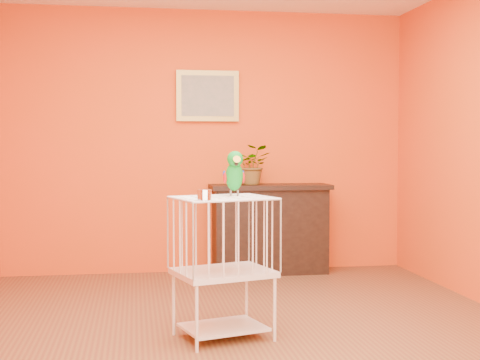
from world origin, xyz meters
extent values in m
plane|color=brown|center=(0.00, 0.00, 0.00)|extent=(4.50, 4.50, 0.00)
plane|color=#E64715|center=(0.00, 2.25, 1.30)|extent=(4.00, 0.00, 4.00)
plane|color=#E64715|center=(0.00, -2.25, 1.30)|extent=(4.00, 0.00, 4.00)
cube|color=black|center=(0.60, 2.05, 0.42)|extent=(1.11, 0.37, 0.83)
cube|color=black|center=(0.60, 2.05, 0.85)|extent=(1.18, 0.42, 0.05)
cube|color=black|center=(0.60, 1.88, 0.42)|extent=(0.77, 0.02, 0.42)
cube|color=#501716|center=(0.37, 2.00, 0.32)|extent=(0.05, 0.17, 0.26)
cube|color=#274221|center=(0.44, 2.00, 0.32)|extent=(0.05, 0.17, 0.26)
cube|color=#501716|center=(0.52, 2.00, 0.32)|extent=(0.05, 0.17, 0.26)
cube|color=#274221|center=(0.61, 2.00, 0.32)|extent=(0.05, 0.17, 0.26)
cube|color=#501716|center=(0.71, 2.00, 0.32)|extent=(0.05, 0.17, 0.26)
imported|color=#26722D|center=(0.42, 2.04, 1.03)|extent=(0.45, 0.47, 0.30)
cube|color=#A78C3B|center=(0.00, 2.22, 1.75)|extent=(0.62, 0.03, 0.50)
cube|color=gray|center=(0.00, 2.21, 1.75)|extent=(0.52, 0.01, 0.40)
cube|color=silver|center=(-0.15, -0.11, 0.07)|extent=(0.60, 0.52, 0.02)
cube|color=silver|center=(-0.15, -0.11, 0.43)|extent=(0.70, 0.61, 0.04)
cube|color=silver|center=(-0.15, -0.11, 0.92)|extent=(0.70, 0.61, 0.01)
cylinder|color=silver|center=(-0.35, -0.38, 0.21)|extent=(0.02, 0.02, 0.41)
cylinder|color=silver|center=(0.16, -0.23, 0.21)|extent=(0.02, 0.02, 0.41)
cylinder|color=silver|center=(-0.47, 0.02, 0.21)|extent=(0.02, 0.02, 0.41)
cylinder|color=silver|center=(0.05, 0.17, 0.21)|extent=(0.02, 0.02, 0.41)
cylinder|color=silver|center=(-0.30, -0.35, 0.96)|extent=(0.09, 0.09, 0.06)
cylinder|color=#59544C|center=(-0.09, -0.03, 0.95)|extent=(0.01, 0.01, 0.04)
cylinder|color=#59544C|center=(-0.05, -0.03, 0.95)|extent=(0.01, 0.01, 0.04)
ellipsoid|color=#0C8A23|center=(-0.07, -0.03, 1.06)|extent=(0.12, 0.17, 0.22)
ellipsoid|color=#0C8A23|center=(-0.07, -0.06, 1.17)|extent=(0.11, 0.11, 0.11)
cone|color=#FFA415|center=(-0.07, -0.11, 1.16)|extent=(0.05, 0.07, 0.07)
cone|color=black|center=(-0.07, -0.10, 1.14)|extent=(0.03, 0.03, 0.03)
sphere|color=black|center=(-0.11, -0.08, 1.18)|extent=(0.02, 0.02, 0.02)
sphere|color=black|center=(-0.03, -0.08, 1.18)|extent=(0.02, 0.02, 0.02)
ellipsoid|color=#A50C0C|center=(-0.13, -0.02, 1.05)|extent=(0.03, 0.06, 0.07)
ellipsoid|color=navy|center=(-0.01, -0.02, 1.05)|extent=(0.03, 0.06, 0.07)
cone|color=#0C8A23|center=(-0.07, 0.04, 0.99)|extent=(0.07, 0.15, 0.12)
camera|label=1|loc=(-0.72, -4.38, 1.26)|focal=50.00mm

